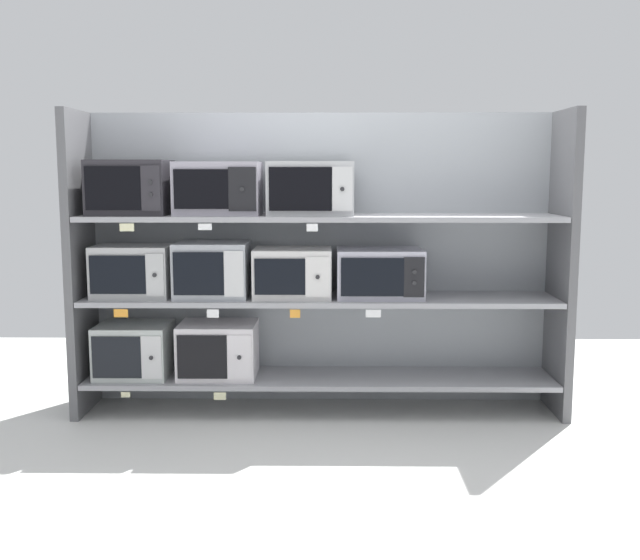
# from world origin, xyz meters

# --- Properties ---
(ground) EXTENTS (6.78, 6.00, 0.02)m
(ground) POSITION_xyz_m (0.00, -1.00, -0.01)
(ground) COLOR silver
(back_panel) EXTENTS (2.98, 0.04, 1.79)m
(back_panel) POSITION_xyz_m (0.00, 0.25, 0.89)
(back_panel) COLOR #9EA3A8
(back_panel) RESTS_ON ground
(upright_left) EXTENTS (0.05, 0.46, 1.79)m
(upright_left) POSITION_xyz_m (-1.42, 0.00, 0.89)
(upright_left) COLOR #5B5B5E
(upright_left) RESTS_ON ground
(upright_right) EXTENTS (0.05, 0.46, 1.79)m
(upright_right) POSITION_xyz_m (1.42, 0.00, 0.89)
(upright_right) COLOR #5B5B5E
(upright_right) RESTS_ON ground
(shelf_0) EXTENTS (2.78, 0.46, 0.03)m
(shelf_0) POSITION_xyz_m (0.00, 0.00, 0.20)
(shelf_0) COLOR #99999E
(shelf_0) RESTS_ON ground
(microwave_0) EXTENTS (0.43, 0.39, 0.32)m
(microwave_0) POSITION_xyz_m (-1.12, -0.00, 0.37)
(microwave_0) COLOR #B6BEB9
(microwave_0) RESTS_ON shelf_0
(microwave_1) EXTENTS (0.46, 0.38, 0.32)m
(microwave_1) POSITION_xyz_m (-0.61, -0.00, 0.38)
(microwave_1) COLOR silver
(microwave_1) RESTS_ON shelf_0
(price_tag_0) EXTENTS (0.05, 0.00, 0.03)m
(price_tag_0) POSITION_xyz_m (-1.11, -0.24, 0.16)
(price_tag_0) COLOR beige
(price_tag_1) EXTENTS (0.07, 0.00, 0.04)m
(price_tag_1) POSITION_xyz_m (-0.57, -0.24, 0.16)
(price_tag_1) COLOR beige
(shelf_1) EXTENTS (2.78, 0.46, 0.03)m
(shelf_1) POSITION_xyz_m (0.00, 0.00, 0.68)
(shelf_1) COLOR #99999E
(microwave_2) EXTENTS (0.45, 0.35, 0.31)m
(microwave_2) POSITION_xyz_m (-1.11, -0.00, 0.85)
(microwave_2) COLOR #B7B8B8
(microwave_2) RESTS_ON shelf_1
(microwave_3) EXTENTS (0.42, 0.40, 0.33)m
(microwave_3) POSITION_xyz_m (-0.63, -0.00, 0.86)
(microwave_3) COLOR #A2A6AD
(microwave_3) RESTS_ON shelf_1
(microwave_4) EXTENTS (0.46, 0.37, 0.29)m
(microwave_4) POSITION_xyz_m (-0.16, -0.00, 0.84)
(microwave_4) COLOR silver
(microwave_4) RESTS_ON shelf_1
(microwave_5) EXTENTS (0.50, 0.37, 0.29)m
(microwave_5) POSITION_xyz_m (0.35, -0.00, 0.84)
(microwave_5) COLOR #B3B2C2
(microwave_5) RESTS_ON shelf_1
(price_tag_2) EXTENTS (0.08, 0.00, 0.05)m
(price_tag_2) POSITION_xyz_m (-1.12, -0.24, 0.64)
(price_tag_2) COLOR orange
(price_tag_3) EXTENTS (0.07, 0.00, 0.05)m
(price_tag_3) POSITION_xyz_m (-0.60, -0.24, 0.64)
(price_tag_3) COLOR white
(price_tag_4) EXTENTS (0.06, 0.00, 0.05)m
(price_tag_4) POSITION_xyz_m (-0.14, -0.24, 0.64)
(price_tag_4) COLOR orange
(price_tag_5) EXTENTS (0.09, 0.00, 0.04)m
(price_tag_5) POSITION_xyz_m (0.30, -0.24, 0.64)
(price_tag_5) COLOR white
(shelf_2) EXTENTS (2.78, 0.46, 0.03)m
(shelf_2) POSITION_xyz_m (0.00, 0.00, 1.17)
(shelf_2) COLOR #99999E
(microwave_6) EXTENTS (0.45, 0.39, 0.32)m
(microwave_6) POSITION_xyz_m (-1.11, -0.00, 1.34)
(microwave_6) COLOR #2A282D
(microwave_6) RESTS_ON shelf_2
(microwave_7) EXTENTS (0.49, 0.36, 0.31)m
(microwave_7) POSITION_xyz_m (-0.59, -0.00, 1.34)
(microwave_7) COLOR #A09BA9
(microwave_7) RESTS_ON shelf_2
(microwave_8) EXTENTS (0.50, 0.35, 0.31)m
(microwave_8) POSITION_xyz_m (-0.06, -0.00, 1.34)
(microwave_8) COLOR #B4B5B7
(microwave_8) RESTS_ON shelf_2
(price_tag_6) EXTENTS (0.08, 0.00, 0.04)m
(price_tag_6) POSITION_xyz_m (-1.07, -0.24, 1.13)
(price_tag_6) COLOR beige
(price_tag_7) EXTENTS (0.08, 0.00, 0.04)m
(price_tag_7) POSITION_xyz_m (-0.64, -0.24, 1.13)
(price_tag_7) COLOR white
(price_tag_8) EXTENTS (0.06, 0.00, 0.04)m
(price_tag_8) POSITION_xyz_m (-0.04, -0.24, 1.13)
(price_tag_8) COLOR white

